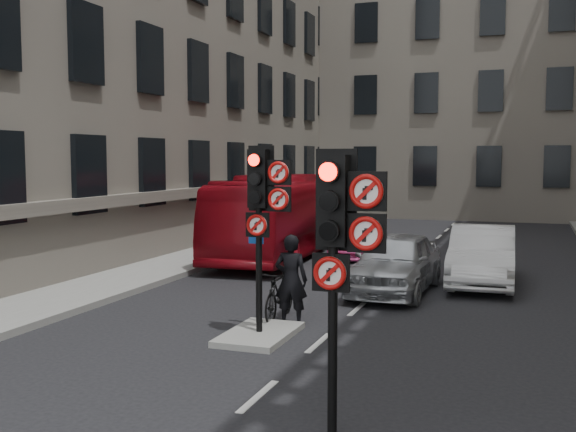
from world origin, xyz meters
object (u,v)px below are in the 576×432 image
Objects in this scene: car_silver at (396,262)px; info_sign at (257,263)px; motorcycle at (279,294)px; car_white at (482,255)px; car_pink at (359,239)px; signal_far at (263,198)px; motorcyclist at (291,280)px; bus_red at (285,215)px; signal_near at (340,231)px.

car_silver is 4.96m from info_sign.
info_sign reaches higher than motorcycle.
info_sign is at bearing -107.40° from motorcycle.
car_white is 6.06m from car_pink.
info_sign is (-0.44, 0.74, -1.38)m from signal_far.
car_pink is at bearing -88.58° from motorcyclist.
car_white is 2.62× the size of motorcycle.
car_silver is at bearing -50.06° from bus_red.
motorcyclist reaches higher than car_white.
motorcycle is (-1.80, -3.74, -0.23)m from car_silver.
info_sign reaches higher than motorcyclist.
motorcycle is 0.67m from motorcyclist.
car_silver is 4.16m from motorcycle.
bus_red is (-5.99, 14.55, -1.14)m from signal_near.
signal_near is 15.82m from car_pink.
car_silver reaches higher than motorcycle.
signal_far is at bearing -118.32° from car_white.
signal_far is 11.53m from car_pink.
signal_near reaches higher than motorcyclist.
signal_far is at bearing 123.02° from signal_near.
car_white is 1.19× the size of car_pink.
car_silver is 0.95× the size of car_white.
bus_red is at bearing 108.00° from info_sign.
info_sign reaches higher than car_pink.
motorcyclist is at bearing -72.44° from bus_red.
car_pink is 2.17× the size of info_sign.
car_white is 7.64m from info_sign.
signal_near is 1.95× the size of motorcycle.
motorcycle is 0.97× the size of motorcyclist.
bus_red is at bearing 112.36° from signal_near.
signal_near is at bearing 111.02° from motorcyclist.
signal_far is (-2.60, 4.00, 0.12)m from signal_near.
car_silver is at bearing -137.68° from car_white.
signal_far is at bearing -89.32° from car_pink.
motorcycle is at bearing -113.34° from car_silver.
motorcycle is at bearing 117.20° from signal_near.
motorcyclist is at bearing 81.59° from signal_far.
bus_red is (-3.39, 10.55, -1.26)m from signal_far.
signal_far is 0.88× the size of car_pink.
motorcycle is 1.10m from info_sign.
car_pink is 10.23m from motorcyclist.
motorcyclist is (-2.43, 5.14, -1.64)m from signal_near.
signal_near is 5.91m from motorcyclist.
signal_far is 5.80m from car_silver.
car_pink is at bearing 102.72° from signal_near.
signal_near is 11.39m from car_white.
motorcyclist is (1.02, -10.17, 0.36)m from car_pink.
car_white reaches higher than motorcycle.
motorcyclist is (0.39, -0.36, 0.40)m from motorcycle.
car_silver is 2.82m from car_white.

